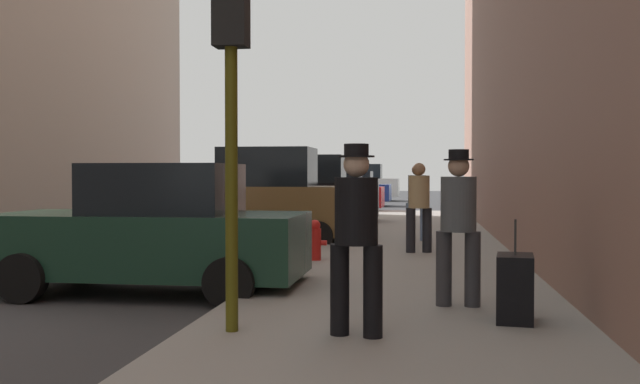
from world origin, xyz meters
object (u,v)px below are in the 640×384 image
Objects in this scene: parked_dark_green_sedan at (154,232)px; parked_bronze_suv at (262,201)px; parked_red_hatchback at (334,193)px; pedestrian_in_jeans at (417,198)px; rolling_suitcase at (515,288)px; parked_black_suv at (307,193)px; parked_blue_sedan at (350,189)px; pedestrian_with_beanie at (458,219)px; pedestrian_with_fedora at (356,230)px; fire_hydrant at (315,240)px; parked_white_van at (362,184)px; pedestrian_in_tan_coat at (419,203)px; traffic_light at (231,57)px.

parked_bronze_suv is (-0.00, 6.64, 0.18)m from parked_dark_green_sedan.
pedestrian_in_jeans reaches higher than parked_red_hatchback.
parked_black_suv is at bearing 106.93° from rolling_suitcase.
pedestrian_with_beanie is (4.06, -28.39, 0.29)m from parked_blue_sedan.
pedestrian_with_fedora is at bearing -92.96° from pedestrian_in_jeans.
parked_red_hatchback is at bearing 101.67° from rolling_suitcase.
rolling_suitcase reaches higher than fire_hydrant.
parked_white_van is at bearing 90.00° from parked_red_hatchback.
pedestrian_in_jeans is at bearing 96.86° from rolling_suitcase.
parked_red_hatchback and parked_blue_sedan have the same top height.
parked_black_suv is 1.08× the size of parked_blue_sedan.
pedestrian_in_tan_coat is at bearing -67.75° from parked_black_suv.
pedestrian_with_beanie is at bearing -74.16° from parked_black_suv.
traffic_light is 2.01m from pedestrian_with_fedora.
parked_dark_green_sedan is 2.46× the size of pedestrian_in_jeans.
rolling_suitcase is at bearing -81.02° from pedestrian_in_tan_coat.
fire_hydrant is 0.20× the size of traffic_light.
parked_dark_green_sedan is 1.17× the size of traffic_light.
parked_black_suv is at bearing 100.82° from pedestrian_with_fedora.
parked_bronze_suv is 1.00× the size of parked_black_suv.
pedestrian_in_jeans is (1.74, 3.87, 0.61)m from fire_hydrant.
rolling_suitcase is at bearing -83.14° from pedestrian_in_jeans.
pedestrian_with_fedora reaches higher than parked_dark_green_sedan.
parked_bronze_suv is at bearing -178.31° from pedestrian_in_jeans.
parked_blue_sedan is 7.15m from parked_white_van.
pedestrian_in_jeans is at bearing 87.04° from pedestrian_with_fedora.
traffic_light is 2.03× the size of pedestrian_with_beanie.
pedestrian_with_fedora is at bearing -72.15° from parked_bronze_suv.
parked_bronze_suv is 27.73m from parked_white_van.
parked_red_hatchback is 6.02× the size of fire_hydrant.
parked_bronze_suv is at bearing 118.14° from rolling_suitcase.
parked_blue_sedan is 4.09× the size of rolling_suitcase.
parked_white_van is 37.23m from traffic_light.
rolling_suitcase is at bearing -78.33° from parked_red_hatchback.
traffic_light is 3.17m from pedestrian_with_beanie.
parked_bronze_suv is 1.08× the size of parked_blue_sedan.
pedestrian_in_jeans is (3.54, -27.62, 0.07)m from parked_white_van.
pedestrian_with_beanie reaches higher than pedestrian_in_tan_coat.
pedestrian_with_beanie is (4.06, -1.16, 0.29)m from parked_dark_green_sedan.
parked_dark_green_sedan reaches higher than rolling_suitcase.
rolling_suitcase is at bearing -73.07° from parked_black_suv.
parked_bronze_suv is at bearing -90.00° from parked_black_suv.
parked_dark_green_sedan is 5.65m from pedestrian_in_tan_coat.
pedestrian_in_jeans is 2.40m from pedestrian_in_tan_coat.
parked_bronze_suv reaches higher than parked_blue_sedan.
pedestrian_with_beanie is 1.94m from pedestrian_with_fedora.
parked_blue_sedan reaches higher than fire_hydrant.
parked_white_van is 37.31m from pedestrian_with_fedora.
pedestrian_with_beanie is 7.93m from pedestrian_in_jeans.
pedestrian_with_beanie is 1.04× the size of pedestrian_in_tan_coat.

